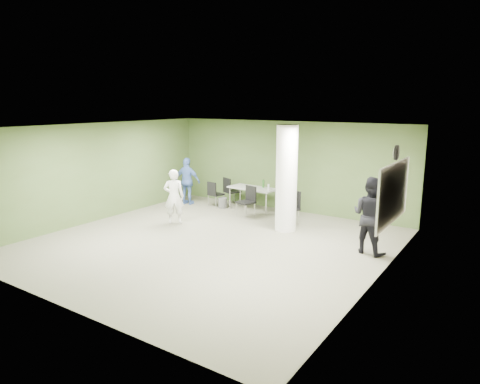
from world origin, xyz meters
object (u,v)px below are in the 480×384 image
Objects in this scene: woman_white at (174,197)px; man_blue at (187,181)px; chair_back_left at (214,192)px; folding_table at (253,189)px; man_black at (370,215)px.

woman_white is 2.31m from man_blue.
woman_white is at bearing 105.54° from chair_back_left.
chair_back_left is at bearing -163.44° from folding_table.
chair_back_left is 0.48× the size of man_black.
chair_back_left is 0.54× the size of woman_white.
chair_back_left is 0.53× the size of man_blue.
woman_white reaches higher than chair_back_left.
man_black is (5.32, 0.63, 0.11)m from woman_white.
chair_back_left is at bearing -123.16° from woman_white.
man_black is at bearing 174.06° from chair_back_left.
chair_back_left is at bearing -179.42° from man_blue.
man_blue is (-1.19, 1.98, 0.01)m from woman_white.
woman_white is (0.22, -2.18, 0.29)m from chair_back_left.
folding_table is 4.62m from man_black.
chair_back_left is 2.21m from woman_white.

